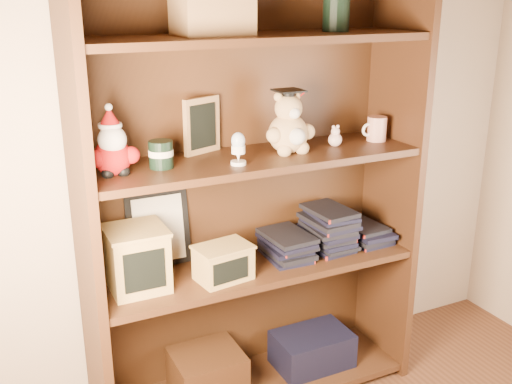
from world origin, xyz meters
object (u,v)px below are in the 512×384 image
grad_teddy_bear (289,128)px  treats_box (137,258)px  bookcase (249,199)px  teacher_mug (376,129)px

grad_teddy_bear → treats_box: size_ratio=1.07×
bookcase → treats_box: bearing=-173.2°
grad_teddy_bear → treats_box: (-0.55, 0.01, -0.38)m
bookcase → grad_teddy_bear: bookcase is taller
grad_teddy_bear → teacher_mug: size_ratio=2.18×
bookcase → grad_teddy_bear: (0.13, -0.06, 0.26)m
bookcase → grad_teddy_bear: size_ratio=7.18×
grad_teddy_bear → teacher_mug: grad_teddy_bear is taller
bookcase → treats_box: bookcase is taller
teacher_mug → treats_box: 0.99m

